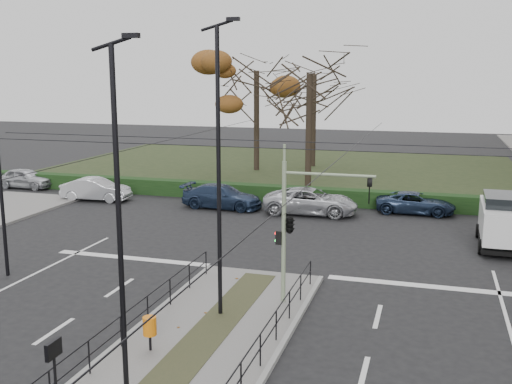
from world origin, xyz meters
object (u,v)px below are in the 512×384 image
parked_car_fourth (311,201)px  parked_car_fifth (416,203)px  bare_tree_center (314,81)px  litter_bin (150,326)px  bare_tree_near (310,82)px  parked_car_third (222,196)px  white_van (503,220)px  traffic_light (292,222)px  parked_car_first (25,178)px  rust_tree (257,71)px  streetlamp_median_far (219,170)px  info_panel (54,359)px  streetlamp_median_near (120,229)px  parked_car_second (96,189)px

parked_car_fourth → parked_car_fifth: bearing=-74.1°
parked_car_fourth → bare_tree_center: 18.99m
litter_bin → bare_tree_near: bare_tree_near is taller
parked_car_third → bare_tree_near: 10.82m
parked_car_fourth → white_van: bearing=-114.7°
traffic_light → parked_car_fourth: traffic_light is taller
parked_car_first → rust_tree: size_ratio=0.39×
white_van → streetlamp_median_far: bearing=-130.0°
rust_tree → traffic_light: bearing=-71.2°
parked_car_fourth → streetlamp_median_far: bearing=179.0°
parked_car_first → white_van: white_van is taller
litter_bin → bare_tree_center: size_ratio=0.10×
litter_bin → bare_tree_near: size_ratio=0.10×
info_panel → parked_car_third: 22.69m
streetlamp_median_near → parked_car_fifth: streetlamp_median_near is taller
streetlamp_median_far → white_van: streetlamp_median_far is taller
info_panel → bare_tree_near: bearing=91.2°
parked_car_second → parked_car_fifth: size_ratio=0.98×
traffic_light → parked_car_third: (-7.44, 13.78, -2.25)m
litter_bin → streetlamp_median_far: 5.11m
litter_bin → bare_tree_near: bearing=92.1°
parked_car_first → parked_car_second: size_ratio=0.95×
traffic_light → bare_tree_near: bearing=100.2°
rust_tree → bare_tree_near: size_ratio=1.02×
streetlamp_median_near → bare_tree_near: size_ratio=0.82×
parked_car_third → bare_tree_center: size_ratio=0.47×
parked_car_third → white_van: (15.01, -4.10, 0.57)m
info_panel → parked_car_first: (-19.45, 24.41, -0.97)m
traffic_light → parked_car_second: traffic_light is taller
parked_car_third → parked_car_fifth: (11.00, 1.81, -0.09)m
bare_tree_center → bare_tree_near: bare_tree_near is taller
parked_car_fifth → parked_car_fourth: bearing=108.0°
traffic_light → streetlamp_median_near: size_ratio=0.57×
bare_tree_center → bare_tree_near: bearing=-80.7°
info_panel → parked_car_third: bearing=100.6°
traffic_light → litter_bin: bearing=-122.2°
traffic_light → parked_car_fifth: size_ratio=1.10×
litter_bin → white_van: (10.51, 14.35, 0.43)m
streetlamp_median_far → parked_car_second: bearing=132.2°
parked_car_first → traffic_light: bearing=-124.2°
traffic_light → streetlamp_median_far: bearing=-139.4°
traffic_light → bare_tree_center: bearing=100.0°
bare_tree_center → parked_car_fifth: bearing=-60.0°
streetlamp_median_near → litter_bin: bearing=106.5°
parked_car_third → parked_car_fourth: (5.33, 0.01, 0.04)m
parked_car_fifth → info_panel: bearing=164.6°
white_van → bare_tree_center: bearing=121.1°
parked_car_third → rust_tree: rust_tree is taller
parked_car_first → parked_car_fifth: parked_car_first is taller
parked_car_fourth → white_van: (9.68, -4.10, 0.54)m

